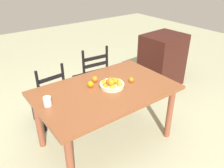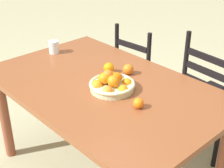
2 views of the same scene
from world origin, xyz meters
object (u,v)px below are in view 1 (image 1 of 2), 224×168
chair_near_window (92,78)px  orange_loose_2 (95,79)px  orange_loose_1 (91,84)px  cabinet (162,61)px  chair_by_cabinet (49,96)px  dining_table (106,96)px  fruit_bowl (112,84)px  orange_loose_0 (131,80)px  drinking_glass (47,101)px

chair_near_window → orange_loose_2: size_ratio=13.40×
orange_loose_1 → cabinet: bearing=16.2°
cabinet → chair_by_cabinet: bearing=172.9°
dining_table → fruit_bowl: (0.08, -0.01, 0.15)m
chair_by_cabinet → fruit_bowl: bearing=116.3°
cabinet → orange_loose_1: 1.94m
chair_near_window → cabinet: (1.40, -0.16, 0.01)m
chair_by_cabinet → fruit_bowl: chair_by_cabinet is taller
fruit_bowl → orange_loose_1: fruit_bowl is taller
chair_near_window → orange_loose_0: (0.02, -0.88, 0.33)m
orange_loose_0 → orange_loose_2: (-0.34, 0.27, 0.01)m
chair_by_cabinet → drinking_glass: size_ratio=9.23×
dining_table → chair_by_cabinet: bearing=116.3°
fruit_bowl → orange_loose_1: bearing=142.0°
fruit_bowl → orange_loose_0: (0.26, -0.04, -0.01)m
dining_table → fruit_bowl: size_ratio=5.47×
cabinet → orange_loose_0: bearing=-156.2°
dining_table → orange_loose_1: 0.23m
cabinet → orange_loose_1: (-1.84, -0.53, 0.33)m
orange_loose_1 → orange_loose_2: bearing=35.3°
fruit_bowl → drinking_glass: 0.75m
fruit_bowl → orange_loose_2: size_ratio=3.91×
chair_by_cabinet → orange_loose_2: size_ratio=12.18×
cabinet → chair_near_window: bearing=169.7°
orange_loose_1 → orange_loose_2: orange_loose_2 is taller
chair_by_cabinet → orange_loose_0: size_ratio=14.55×
chair_near_window → dining_table: bearing=73.4°
orange_loose_2 → drinking_glass: drinking_glass is taller
orange_loose_1 → fruit_bowl: bearing=-38.0°
orange_loose_1 → drinking_glass: drinking_glass is taller
cabinet → drinking_glass: (-2.39, -0.61, 0.34)m
orange_loose_0 → orange_loose_2: size_ratio=0.84×
chair_near_window → orange_loose_0: chair_near_window is taller
orange_loose_2 → cabinet: bearing=14.7°
chair_by_cabinet → orange_loose_2: chair_by_cabinet is taller
chair_by_cabinet → orange_loose_2: (0.40, -0.57, 0.38)m
orange_loose_1 → drinking_glass: size_ratio=0.74×
fruit_bowl → orange_loose_0: fruit_bowl is taller
chair_near_window → chair_by_cabinet: chair_near_window is taller
cabinet → orange_loose_0: (-1.38, -0.72, 0.33)m
dining_table → orange_loose_1: size_ratio=21.86×
cabinet → orange_loose_2: 1.81m
orange_loose_0 → drinking_glass: (-1.01, 0.11, 0.02)m
drinking_glass → dining_table: bearing=-5.8°
drinking_glass → chair_near_window: bearing=37.7°
chair_by_cabinet → cabinet: bearing=172.3°
chair_near_window → orange_loose_2: bearing=67.0°
chair_by_cabinet → drinking_glass: chair_by_cabinet is taller
chair_near_window → cabinet: 1.41m
chair_by_cabinet → orange_loose_0: 1.19m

